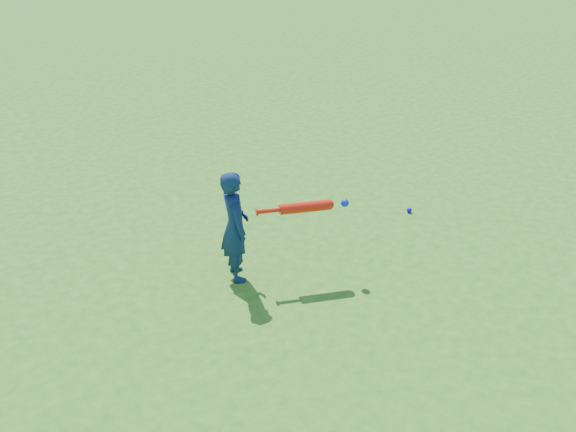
# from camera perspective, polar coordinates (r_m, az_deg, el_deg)

# --- Properties ---
(ground) EXTENTS (80.00, 80.00, 0.00)m
(ground) POSITION_cam_1_polar(r_m,az_deg,el_deg) (6.46, -5.93, -3.68)
(ground) COLOR #2B6A19
(ground) RESTS_ON ground
(child) EXTENTS (0.37, 0.46, 1.09)m
(child) POSITION_cam_1_polar(r_m,az_deg,el_deg) (5.89, -4.75, -0.91)
(child) COLOR #0F234A
(child) RESTS_ON ground
(ground_ball_blue) EXTENTS (0.06, 0.06, 0.06)m
(ground_ball_blue) POSITION_cam_1_polar(r_m,az_deg,el_deg) (7.38, 10.73, 0.53)
(ground_ball_blue) COLOR #0C0EDA
(ground_ball_blue) RESTS_ON ground
(bat_swing) EXTENTS (0.82, 0.41, 0.10)m
(bat_swing) POSITION_cam_1_polar(r_m,az_deg,el_deg) (5.88, 1.84, 0.83)
(bat_swing) COLOR red
(bat_swing) RESTS_ON ground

